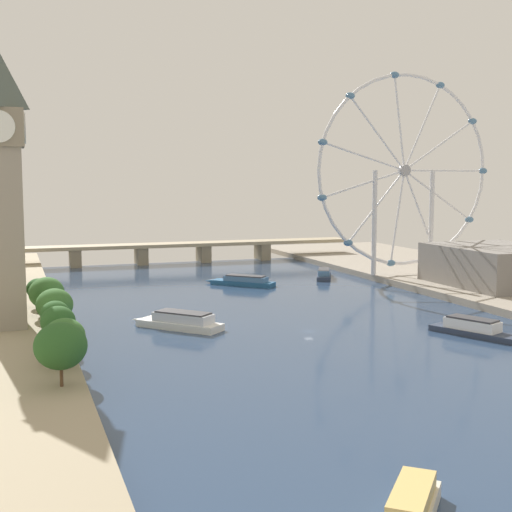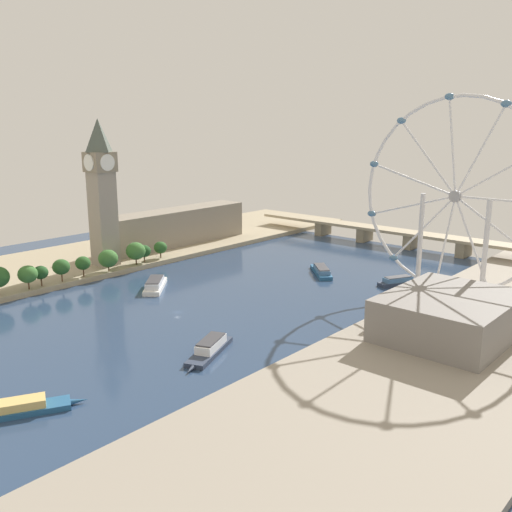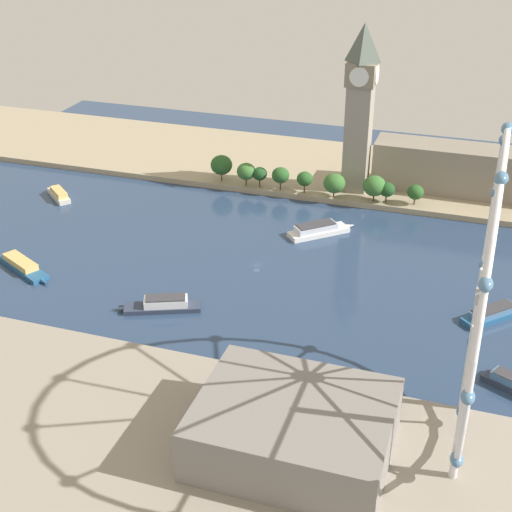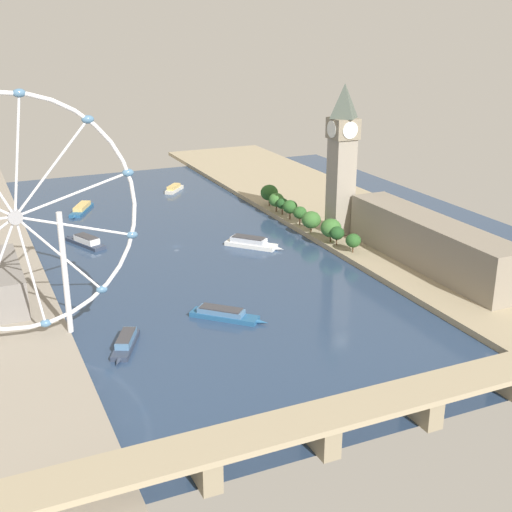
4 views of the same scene
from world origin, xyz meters
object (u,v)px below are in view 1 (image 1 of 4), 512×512
object	(u,v)px
clock_tower	(1,183)
tour_boat_0	(324,274)
river_bridge	(173,248)
tour_boat_1	(476,329)
ferris_wheel	(404,172)
tour_boat_3	(410,511)
riverside_hall	(498,265)
tour_boat_2	(180,321)
tour_boat_5	(243,281)

from	to	relation	value
clock_tower	tour_boat_0	world-z (taller)	clock_tower
river_bridge	tour_boat_1	xyz separation A→B (m)	(47.15, -227.28, -6.68)
ferris_wheel	river_bridge	world-z (taller)	ferris_wheel
river_bridge	tour_boat_1	size ratio (longest dim) A/B	6.43
tour_boat_3	riverside_hall	bearing A→B (deg)	179.66
tour_boat_0	tour_boat_3	bearing A→B (deg)	-176.01
ferris_wheel	riverside_hall	size ratio (longest dim) A/B	1.73
riverside_hall	tour_boat_2	size ratio (longest dim) A/B	1.91
tour_boat_2	riverside_hall	bearing A→B (deg)	-120.92
tour_boat_0	tour_boat_5	bearing A→B (deg)	127.52
tour_boat_1	tour_boat_3	world-z (taller)	tour_boat_1
clock_tower	ferris_wheel	world-z (taller)	ferris_wheel
river_bridge	tour_boat_2	xyz separation A→B (m)	(-38.93, -184.98, -6.51)
tour_boat_5	tour_boat_0	bearing A→B (deg)	-124.58
tour_boat_2	clock_tower	bearing A→B (deg)	41.19
clock_tower	riverside_hall	distance (m)	210.90
ferris_wheel	tour_boat_3	world-z (taller)	ferris_wheel
tour_boat_0	tour_boat_1	distance (m)	136.74
ferris_wheel	tour_boat_2	size ratio (longest dim) A/B	3.30
riverside_hall	river_bridge	distance (m)	191.37
ferris_wheel	tour_boat_5	bearing A→B (deg)	174.34
tour_boat_1	clock_tower	bearing A→B (deg)	-131.77
clock_tower	tour_boat_1	world-z (taller)	clock_tower
tour_boat_0	tour_boat_5	xyz separation A→B (m)	(-46.20, -9.34, -0.03)
tour_boat_1	tour_boat_5	world-z (taller)	tour_boat_1
tour_boat_1	tour_boat_2	xyz separation A→B (m)	(-86.08, 42.31, 0.17)
clock_tower	tour_boat_2	size ratio (longest dim) A/B	2.93
tour_boat_2	tour_boat_3	size ratio (longest dim) A/B	1.35
riverside_hall	tour_boat_0	world-z (taller)	riverside_hall
tour_boat_1	tour_boat_3	size ratio (longest dim) A/B	1.57
riverside_hall	tour_boat_1	bearing A→B (deg)	-132.05
clock_tower	tour_boat_2	bearing A→B (deg)	-6.59
tour_boat_1	tour_boat_0	bearing A→B (deg)	152.96
river_bridge	tour_boat_5	distance (m)	101.13
riverside_hall	tour_boat_3	size ratio (longest dim) A/B	2.57
tour_boat_0	tour_boat_2	size ratio (longest dim) A/B	0.95
clock_tower	tour_boat_5	bearing A→B (deg)	36.76
tour_boat_0	riverside_hall	bearing A→B (deg)	-113.06
ferris_wheel	tour_boat_5	xyz separation A→B (m)	(-80.85, 8.01, -51.17)
tour_boat_0	tour_boat_5	size ratio (longest dim) A/B	0.97
tour_boat_0	tour_boat_1	size ratio (longest dim) A/B	0.81
tour_boat_0	tour_boat_5	distance (m)	47.14
tour_boat_3	tour_boat_1	bearing A→B (deg)	-179.70
tour_boat_0	tour_boat_3	distance (m)	255.37
clock_tower	tour_boat_1	size ratio (longest dim) A/B	2.51
riverside_hall	tour_boat_3	xyz separation A→B (m)	(-151.22, -172.83, -9.46)
tour_boat_5	tour_boat_2	bearing A→B (deg)	103.36
river_bridge	tour_boat_2	distance (m)	189.14
tour_boat_3	tour_boat_5	xyz separation A→B (m)	(49.86, 227.28, -0.12)
ferris_wheel	tour_boat_5	size ratio (longest dim) A/B	3.36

